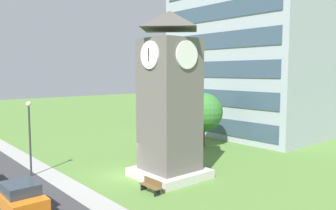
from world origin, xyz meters
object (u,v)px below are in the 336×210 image
at_px(clock_tower, 170,104).
at_px(street_lamp, 30,130).
at_px(park_bench, 151,186).
at_px(parked_car_orange, 20,197).
at_px(tree_near_tower, 203,112).

distance_m(clock_tower, street_lamp, 10.48).
height_order(park_bench, street_lamp, street_lamp).
distance_m(clock_tower, park_bench, 6.08).
bearing_deg(parked_car_orange, clock_tower, 87.30).
relative_size(park_bench, street_lamp, 0.32).
xyz_separation_m(street_lamp, parked_car_orange, (6.36, -2.71, -2.61)).
relative_size(park_bench, tree_near_tower, 0.32).
height_order(clock_tower, tree_near_tower, clock_tower).
height_order(park_bench, tree_near_tower, tree_near_tower).
bearing_deg(park_bench, parked_car_orange, -106.96).
xyz_separation_m(park_bench, street_lamp, (-8.60, -4.63, 3.01)).
bearing_deg(street_lamp, tree_near_tower, 85.74).
relative_size(clock_tower, tree_near_tower, 2.15).
distance_m(park_bench, tree_near_tower, 14.75).
bearing_deg(parked_car_orange, street_lamp, 156.92).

